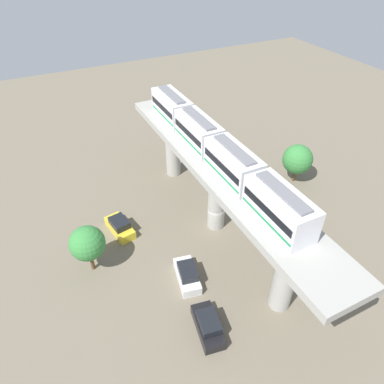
# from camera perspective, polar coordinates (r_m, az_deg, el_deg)

# --- Properties ---
(ground_plane) EXTENTS (120.00, 120.00, 0.00)m
(ground_plane) POSITION_cam_1_polar(r_m,az_deg,el_deg) (40.60, 3.80, -5.30)
(ground_plane) COLOR #706654
(viaduct) EXTENTS (5.20, 35.80, 8.21)m
(viaduct) POSITION_cam_1_polar(r_m,az_deg,el_deg) (36.55, 4.21, 2.01)
(viaduct) COLOR #A8A59E
(viaduct) RESTS_ON ground
(train) EXTENTS (2.64, 27.45, 3.24)m
(train) POSITION_cam_1_polar(r_m,az_deg,el_deg) (35.41, 3.65, 7.28)
(train) COLOR white
(train) RESTS_ON viaduct
(parked_car_yellow) EXTENTS (2.46, 4.44, 1.76)m
(parked_car_yellow) POSITION_cam_1_polar(r_m,az_deg,el_deg) (40.04, -11.58, -5.47)
(parked_car_yellow) COLOR yellow
(parked_car_yellow) RESTS_ON ground
(parked_car_black) EXTENTS (2.49, 4.45, 1.76)m
(parked_car_black) POSITION_cam_1_polar(r_m,az_deg,el_deg) (31.64, 2.61, -20.71)
(parked_car_black) COLOR black
(parked_car_black) RESTS_ON ground
(parked_car_white) EXTENTS (2.59, 4.47, 1.76)m
(parked_car_white) POSITION_cam_1_polar(r_m,az_deg,el_deg) (34.68, -0.77, -13.22)
(parked_car_white) COLOR white
(parked_car_white) RESTS_ON ground
(tree_near_viaduct) EXTENTS (3.84, 3.84, 5.25)m
(tree_near_viaduct) POSITION_cam_1_polar(r_m,az_deg,el_deg) (47.28, 16.66, 5.06)
(tree_near_viaduct) COLOR brown
(tree_near_viaduct) RESTS_ON ground
(tree_mid_lot) EXTENTS (3.41, 3.41, 5.28)m
(tree_mid_lot) POSITION_cam_1_polar(r_m,az_deg,el_deg) (34.92, -16.55, -7.97)
(tree_mid_lot) COLOR brown
(tree_mid_lot) RESTS_ON ground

